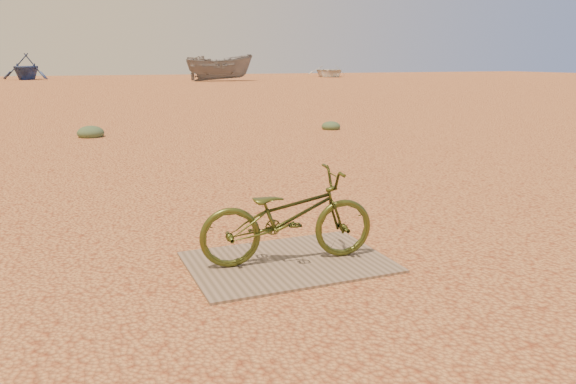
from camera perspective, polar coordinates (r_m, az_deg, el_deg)
name	(u,v)px	position (r m, az deg, el deg)	size (l,w,h in m)	color
ground	(230,250)	(5.07, -5.88, -5.87)	(120.00, 120.00, 0.00)	#DC9655
plywood_board	(288,262)	(4.72, 0.00, -7.12)	(1.63, 1.14, 0.02)	#866F5B
bicycle	(288,216)	(4.60, -0.02, -2.49)	(0.51, 1.46, 0.77)	#3E4719
boat_far_left	(26,66)	(52.79, -25.10, 11.48)	(3.59, 4.16, 2.19)	navy
boat_mid_right	(220,68)	(45.38, -6.93, 12.43)	(2.00, 5.31, 2.05)	slate
boat_far_right	(329,71)	(56.27, 4.17, 12.15)	(3.76, 5.26, 1.09)	silver
kale_a	(91,137)	(13.12, -19.38, 5.31)	(0.58, 0.58, 0.32)	#536C47
kale_b	(331,129)	(13.79, 4.38, 6.37)	(0.46, 0.46, 0.25)	#536C47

